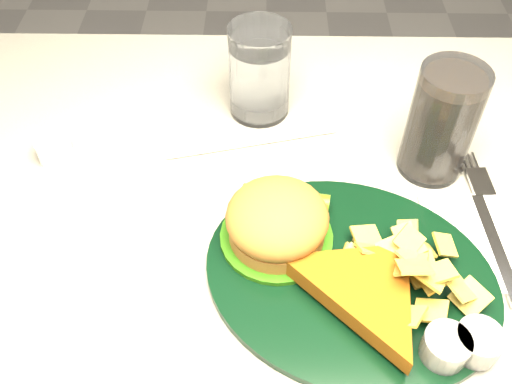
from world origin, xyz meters
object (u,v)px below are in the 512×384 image
cola_glass (442,123)px  fork_napkin (493,239)px  water_glass (259,72)px  dinner_plate (354,259)px  table (265,377)px

cola_glass → fork_napkin: bearing=-67.6°
water_glass → fork_napkin: size_ratio=0.65×
dinner_plate → water_glass: bearing=129.6°
water_glass → cola_glass: bearing=-26.7°
table → fork_napkin: (0.25, -0.01, 0.38)m
water_glass → fork_napkin: bearing=-40.8°
dinner_plate → fork_napkin: size_ratio=1.60×
table → water_glass: (-0.01, 0.22, 0.44)m
dinner_plate → fork_napkin: (0.16, 0.05, -0.03)m
dinner_plate → water_glass: size_ratio=2.44×
table → fork_napkin: fork_napkin is taller
table → dinner_plate: 0.42m
fork_napkin → table: bearing=175.9°
table → cola_glass: 0.50m
water_glass → fork_napkin: water_glass is taller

